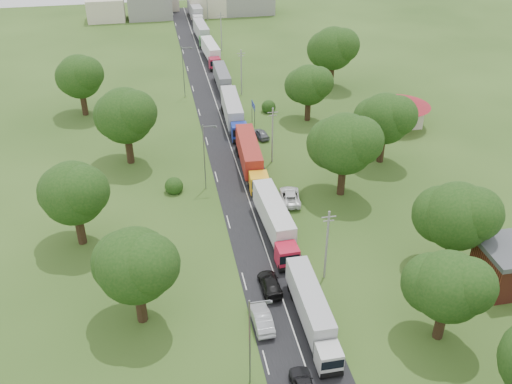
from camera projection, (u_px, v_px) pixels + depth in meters
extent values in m
plane|color=#2A4617|center=(265.00, 246.00, 70.03)|extent=(260.00, 260.00, 0.00)
cube|color=black|center=(238.00, 168.00, 86.75)|extent=(8.00, 200.00, 0.04)
cylinder|color=slate|center=(255.00, 117.00, 98.07)|extent=(0.12, 0.12, 4.00)
cylinder|color=slate|center=(252.00, 111.00, 100.08)|extent=(0.12, 0.12, 4.00)
cube|color=navy|center=(253.00, 105.00, 98.23)|extent=(0.06, 3.00, 1.00)
cube|color=silver|center=(253.00, 105.00, 98.23)|extent=(0.07, 3.10, 0.06)
cylinder|color=gray|center=(327.00, 245.00, 62.71)|extent=(0.24, 0.24, 9.00)
cube|color=gray|center=(329.00, 217.00, 60.71)|extent=(1.60, 0.10, 0.10)
cube|color=gray|center=(329.00, 221.00, 60.98)|extent=(1.20, 0.10, 0.10)
cylinder|color=gray|center=(272.00, 136.00, 86.11)|extent=(0.24, 0.24, 9.00)
cube|color=gray|center=(273.00, 112.00, 84.12)|extent=(1.60, 0.10, 0.10)
cube|color=gray|center=(273.00, 116.00, 84.38)|extent=(1.20, 0.10, 0.10)
cylinder|color=gray|center=(241.00, 73.00, 109.51)|extent=(0.24, 0.24, 9.00)
cube|color=gray|center=(241.00, 53.00, 107.52)|extent=(1.60, 0.10, 0.10)
cube|color=gray|center=(241.00, 56.00, 107.78)|extent=(1.20, 0.10, 0.10)
cylinder|color=gray|center=(221.00, 32.00, 132.91)|extent=(0.24, 0.24, 9.00)
cube|color=gray|center=(221.00, 15.00, 130.92)|extent=(1.60, 0.10, 0.10)
cube|color=gray|center=(221.00, 18.00, 131.18)|extent=(1.20, 0.10, 0.10)
cylinder|color=gray|center=(207.00, 3.00, 156.31)|extent=(0.24, 0.24, 9.00)
cylinder|color=slate|center=(250.00, 343.00, 49.81)|extent=(0.16, 0.16, 10.00)
cube|color=slate|center=(260.00, 302.00, 47.49)|extent=(1.80, 0.10, 0.10)
cube|color=slate|center=(269.00, 302.00, 47.69)|extent=(0.50, 0.22, 0.15)
cylinder|color=slate|center=(204.00, 158.00, 79.06)|extent=(0.16, 0.16, 10.00)
cube|color=slate|center=(209.00, 126.00, 76.74)|extent=(1.80, 0.10, 0.10)
cube|color=slate|center=(215.00, 127.00, 76.94)|extent=(0.50, 0.22, 0.15)
cylinder|color=slate|center=(183.00, 72.00, 108.31)|extent=(0.16, 0.16, 10.00)
cube|color=slate|center=(187.00, 48.00, 105.99)|extent=(1.80, 0.10, 0.10)
cube|color=slate|center=(191.00, 48.00, 106.20)|extent=(0.50, 0.22, 0.15)
cylinder|color=#382616|center=(440.00, 323.00, 56.24)|extent=(1.04, 1.04, 3.85)
sphere|color=#16380F|center=(449.00, 286.00, 53.78)|extent=(7.00, 7.00, 7.00)
sphere|color=#16380F|center=(468.00, 286.00, 52.76)|extent=(5.50, 5.50, 5.50)
sphere|color=#16380F|center=(432.00, 283.00, 54.93)|extent=(6.00, 6.00, 6.00)
cylinder|color=#382616|center=(449.00, 253.00, 65.47)|extent=(1.08, 1.08, 4.20)
sphere|color=#16380F|center=(457.00, 216.00, 62.78)|extent=(7.70, 7.70, 7.70)
sphere|color=#16380F|center=(475.00, 214.00, 61.65)|extent=(6.05, 6.05, 6.05)
sphere|color=#16380F|center=(441.00, 214.00, 64.04)|extent=(6.60, 6.60, 6.60)
cylinder|color=#382616|center=(342.00, 180.00, 79.29)|extent=(1.12, 1.12, 4.55)
sphere|color=#16380F|center=(345.00, 144.00, 76.37)|extent=(8.40, 8.40, 8.40)
sphere|color=#16380F|center=(359.00, 141.00, 75.13)|extent=(6.60, 6.60, 6.60)
sphere|color=#16380F|center=(333.00, 144.00, 77.74)|extent=(7.20, 7.20, 7.20)
cylinder|color=#382616|center=(381.00, 149.00, 87.52)|extent=(1.08, 1.08, 4.20)
sphere|color=#16380F|center=(385.00, 119.00, 84.83)|extent=(7.70, 7.70, 7.70)
sphere|color=#16380F|center=(397.00, 116.00, 83.70)|extent=(6.05, 6.05, 6.05)
sphere|color=#16380F|center=(374.00, 119.00, 86.09)|extent=(6.60, 6.60, 6.60)
cylinder|color=#382616|center=(308.00, 110.00, 100.69)|extent=(1.04, 1.04, 3.85)
sphere|color=#16380F|center=(309.00, 85.00, 98.24)|extent=(7.00, 7.00, 7.00)
sphere|color=#16380F|center=(318.00, 82.00, 97.21)|extent=(5.50, 5.50, 5.50)
sphere|color=#16380F|center=(301.00, 86.00, 99.39)|extent=(6.00, 6.00, 6.00)
cylinder|color=#382616|center=(331.00, 76.00, 114.50)|extent=(1.12, 1.12, 4.55)
sphere|color=#16380F|center=(333.00, 48.00, 111.57)|extent=(8.40, 8.40, 8.40)
sphere|color=#16380F|center=(343.00, 45.00, 110.34)|extent=(6.60, 6.60, 6.60)
sphere|color=#16380F|center=(325.00, 49.00, 112.95)|extent=(7.20, 7.20, 7.20)
cylinder|color=#382616|center=(141.00, 305.00, 58.15)|extent=(1.08, 1.08, 4.20)
sphere|color=#16380F|center=(135.00, 265.00, 55.46)|extent=(7.70, 7.70, 7.70)
sphere|color=#16380F|center=(149.00, 264.00, 54.33)|extent=(6.05, 6.05, 6.05)
sphere|color=#16380F|center=(124.00, 263.00, 56.72)|extent=(6.60, 6.60, 6.60)
cylinder|color=#382616|center=(80.00, 229.00, 69.56)|extent=(1.08, 1.08, 4.20)
sphere|color=#16380F|center=(73.00, 193.00, 66.87)|extent=(7.70, 7.70, 7.70)
sphere|color=#16380F|center=(84.00, 191.00, 65.74)|extent=(6.05, 6.05, 6.05)
sphere|color=#16380F|center=(65.00, 192.00, 68.13)|extent=(6.60, 6.60, 6.60)
cylinder|color=#382616|center=(129.00, 149.00, 87.15)|extent=(1.12, 1.12, 4.55)
sphere|color=#16380F|center=(125.00, 116.00, 84.23)|extent=(8.40, 8.40, 8.40)
sphere|color=#16380F|center=(135.00, 112.00, 82.99)|extent=(6.60, 6.60, 6.60)
sphere|color=#16380F|center=(117.00, 116.00, 85.60)|extent=(7.20, 7.20, 7.20)
cylinder|color=#382616|center=(84.00, 104.00, 102.67)|extent=(1.08, 1.08, 4.20)
sphere|color=#16380F|center=(79.00, 77.00, 99.98)|extent=(7.70, 7.70, 7.70)
sphere|color=#16380F|center=(86.00, 74.00, 98.85)|extent=(6.05, 6.05, 6.05)
sphere|color=#16380F|center=(74.00, 77.00, 101.24)|extent=(6.60, 6.60, 6.60)
cube|color=beige|center=(399.00, 114.00, 98.90)|extent=(7.00, 5.00, 4.00)
cone|color=maroon|center=(401.00, 99.00, 97.37)|extent=(10.08, 10.08, 1.80)
cube|color=gray|center=(150.00, 5.00, 158.52)|extent=(12.00, 8.00, 7.00)
cube|color=beige|center=(207.00, 5.00, 161.36)|extent=(10.00, 8.00, 6.00)
cube|color=beige|center=(106.00, 9.00, 156.84)|extent=(10.00, 8.00, 6.00)
cube|color=silver|center=(329.00, 358.00, 52.98)|extent=(2.26, 2.26, 2.35)
cube|color=black|center=(333.00, 365.00, 51.85)|extent=(2.16, 0.02, 1.03)
cube|color=slate|center=(332.00, 374.00, 52.57)|extent=(2.07, 0.25, 0.33)
cube|color=slate|center=(309.00, 315.00, 58.88)|extent=(2.18, 10.82, 0.28)
cube|color=#B1B1B6|center=(310.00, 301.00, 58.22)|extent=(2.37, 11.11, 2.82)
cylinder|color=black|center=(331.00, 372.00, 52.79)|extent=(2.21, 0.94, 0.94)
cylinder|color=black|center=(325.00, 359.00, 54.20)|extent=(2.21, 0.94, 0.94)
cylinder|color=black|center=(301.00, 295.00, 61.75)|extent=(2.21, 0.94, 0.94)
cylinder|color=black|center=(298.00, 287.00, 62.93)|extent=(2.21, 0.94, 0.94)
cube|color=red|center=(287.00, 255.00, 65.91)|extent=(2.55, 2.55, 2.54)
cube|color=black|center=(290.00, 260.00, 64.70)|extent=(2.34, 0.12, 1.12)
cube|color=slate|center=(289.00, 269.00, 65.47)|extent=(2.25, 0.35, 0.36)
cube|color=slate|center=(274.00, 226.00, 72.30)|extent=(2.85, 11.80, 0.31)
cube|color=silver|center=(273.00, 213.00, 71.59)|extent=(3.06, 12.11, 3.05)
cylinder|color=black|center=(289.00, 268.00, 65.71)|extent=(2.39, 1.02, 1.02)
cylinder|color=black|center=(285.00, 258.00, 67.24)|extent=(2.39, 1.02, 1.02)
cylinder|color=black|center=(268.00, 213.00, 75.41)|extent=(2.39, 1.02, 1.02)
cylinder|color=black|center=(266.00, 207.00, 76.68)|extent=(2.39, 1.02, 1.02)
cube|color=yellow|center=(259.00, 183.00, 79.84)|extent=(2.68, 2.68, 2.65)
cube|color=black|center=(261.00, 185.00, 78.57)|extent=(2.44, 0.15, 1.17)
cube|color=slate|center=(260.00, 194.00, 79.38)|extent=(2.34, 0.37, 0.37)
cube|color=slate|center=(249.00, 163.00, 86.49)|extent=(3.07, 12.31, 0.32)
cube|color=maroon|center=(249.00, 151.00, 85.76)|extent=(3.30, 12.64, 3.18)
cylinder|color=black|center=(260.00, 193.00, 79.63)|extent=(2.49, 1.06, 1.06)
cylinder|color=black|center=(257.00, 186.00, 81.22)|extent=(2.49, 1.06, 1.06)
cylinder|color=black|center=(245.00, 153.00, 89.73)|extent=(2.49, 1.06, 1.06)
cylinder|color=black|center=(243.00, 149.00, 91.06)|extent=(2.49, 1.06, 1.06)
cube|color=#192F99|center=(239.00, 132.00, 93.77)|extent=(2.67, 2.67, 2.67)
cube|color=black|center=(241.00, 133.00, 92.50)|extent=(2.46, 0.12, 1.18)
cube|color=slate|center=(241.00, 141.00, 93.31)|extent=(2.36, 0.35, 0.37)
cube|color=slate|center=(232.00, 118.00, 100.47)|extent=(2.97, 12.38, 0.32)
cube|color=#AAA9AE|center=(232.00, 107.00, 99.73)|extent=(3.20, 12.71, 3.20)
cylinder|color=black|center=(240.00, 141.00, 93.56)|extent=(2.51, 1.07, 1.07)
cylinder|color=black|center=(238.00, 135.00, 95.17)|extent=(2.51, 1.07, 1.07)
cylinder|color=black|center=(229.00, 111.00, 103.74)|extent=(2.51, 1.07, 1.07)
cylinder|color=black|center=(228.00, 108.00, 105.08)|extent=(2.51, 1.07, 1.07)
cube|color=silver|center=(227.00, 93.00, 108.80)|extent=(2.24, 2.24, 2.32)
cube|color=black|center=(228.00, 94.00, 107.69)|extent=(2.14, 0.03, 1.02)
cube|color=slate|center=(228.00, 100.00, 108.39)|extent=(2.05, 0.26, 0.33)
cube|color=slate|center=(222.00, 85.00, 114.63)|extent=(2.19, 10.70, 0.28)
cube|color=slate|center=(222.00, 76.00, 113.98)|extent=(2.38, 10.98, 2.79)
cylinder|color=black|center=(228.00, 99.00, 108.61)|extent=(2.18, 0.93, 0.93)
cylinder|color=black|center=(226.00, 96.00, 110.01)|extent=(2.18, 0.93, 0.93)
cylinder|color=black|center=(220.00, 80.00, 117.47)|extent=(2.18, 0.93, 0.93)
cylinder|color=black|center=(219.00, 78.00, 118.63)|extent=(2.18, 0.93, 0.93)
cube|color=maroon|center=(215.00, 63.00, 123.14)|extent=(2.47, 2.47, 2.42)
cube|color=black|center=(215.00, 64.00, 121.99)|extent=(2.22, 0.17, 1.06)
cube|color=slate|center=(216.00, 69.00, 122.72)|extent=(2.14, 0.39, 0.34)
cube|color=slate|center=(211.00, 57.00, 129.21)|extent=(2.95, 11.24, 0.29)
cube|color=silver|center=(211.00, 49.00, 128.53)|extent=(3.16, 11.54, 2.90)
cylinder|color=black|center=(216.00, 69.00, 122.95)|extent=(2.27, 0.97, 0.97)
cylinder|color=black|center=(214.00, 67.00, 124.40)|extent=(2.27, 0.97, 0.97)
cylinder|color=black|center=(209.00, 53.00, 132.16)|extent=(2.27, 0.97, 0.97)
cylinder|color=black|center=(209.00, 51.00, 133.37)|extent=(2.27, 0.97, 0.97)
cube|color=#286A28|center=(205.00, 42.00, 136.44)|extent=(2.45, 2.45, 2.44)
cube|color=black|center=(205.00, 42.00, 135.27)|extent=(2.24, 0.13, 1.07)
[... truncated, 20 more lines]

